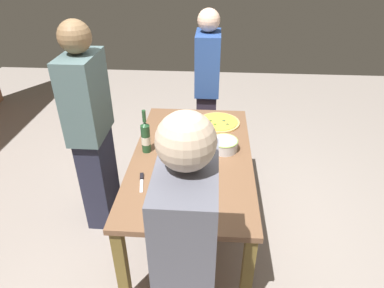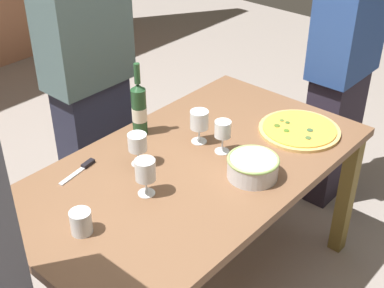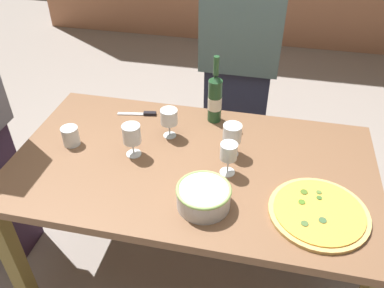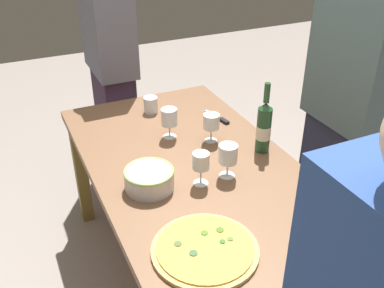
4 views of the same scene
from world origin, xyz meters
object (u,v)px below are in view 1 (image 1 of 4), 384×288
at_px(wine_glass_far_right, 181,132).
at_px(pizza_knife, 142,180).
at_px(wine_bottle, 146,137).
at_px(wine_glass_by_bottle, 198,132).
at_px(person_host, 187,273).
at_px(wine_glass_near_pizza, 166,154).
at_px(pizza, 218,122).
at_px(wine_glass_far_left, 190,165).
at_px(person_guest_right, 207,89).
at_px(serving_bowl, 224,144).
at_px(person_guest_left, 91,131).
at_px(cup_amber, 183,202).
at_px(dining_table, 192,165).

xyz_separation_m(wine_glass_far_right, pizza_knife, (-0.49, 0.22, -0.10)).
bearing_deg(pizza_knife, wine_bottle, 5.04).
relative_size(wine_glass_by_bottle, person_host, 0.09).
bearing_deg(wine_glass_far_right, wine_glass_near_pizza, 166.14).
bearing_deg(wine_bottle, person_host, -160.53).
xyz_separation_m(pizza, wine_glass_far_left, (-0.80, 0.19, 0.09)).
bearing_deg(person_guest_right, pizza_knife, -11.06).
height_order(serving_bowl, person_guest_left, person_guest_left).
bearing_deg(wine_bottle, person_guest_left, 81.24).
distance_m(cup_amber, person_host, 0.55).
bearing_deg(wine_glass_by_bottle, wine_glass_far_right, 91.50).
bearing_deg(wine_bottle, wine_glass_near_pizza, -135.70).
bearing_deg(serving_bowl, person_host, 171.31).
height_order(wine_glass_near_pizza, wine_glass_by_bottle, wine_glass_by_bottle).
relative_size(wine_bottle, wine_glass_far_right, 2.23).
bearing_deg(wine_glass_near_pizza, person_guest_right, -10.73).
xyz_separation_m(dining_table, wine_glass_far_right, (0.16, 0.10, 0.20)).
bearing_deg(serving_bowl, pizza, 5.94).
bearing_deg(wine_glass_far_right, dining_table, -148.65).
bearing_deg(person_host, person_guest_left, 31.90).
relative_size(serving_bowl, wine_glass_near_pizza, 1.47).
distance_m(dining_table, person_host, 1.14).
distance_m(serving_bowl, wine_glass_near_pizza, 0.48).
xyz_separation_m(cup_amber, person_guest_right, (1.74, -0.09, 0.02)).
xyz_separation_m(wine_glass_by_bottle, person_guest_right, (1.00, -0.04, -0.05)).
distance_m(dining_table, person_guest_left, 0.83).
height_order(dining_table, person_guest_right, person_guest_right).
distance_m(pizza, wine_glass_by_bottle, 0.42).
bearing_deg(wine_glass_near_pizza, wine_glass_far_right, -13.86).
distance_m(wine_glass_by_bottle, person_guest_left, 0.83).
xyz_separation_m(cup_amber, person_guest_left, (0.68, 0.78, 0.07)).
bearing_deg(pizza_knife, wine_glass_by_bottle, -35.50).
bearing_deg(serving_bowl, dining_table, 112.10).
distance_m(pizza, wine_bottle, 0.75).
bearing_deg(cup_amber, dining_table, -1.26).
bearing_deg(wine_bottle, person_guest_right, -20.85).
bearing_deg(wine_glass_by_bottle, cup_amber, 176.41).
distance_m(pizza, person_guest_right, 0.64).
distance_m(pizza_knife, person_guest_right, 1.55).
bearing_deg(person_guest_left, wine_glass_far_right, 11.91).
bearing_deg(pizza_knife, cup_amber, -128.46).
xyz_separation_m(wine_glass_by_bottle, person_guest_left, (-0.06, 0.83, 0.01)).
xyz_separation_m(wine_glass_near_pizza, person_host, (-0.97, -0.23, -0.01)).
distance_m(wine_glass_near_pizza, cup_amber, 0.46).
relative_size(dining_table, serving_bowl, 7.48).
height_order(dining_table, wine_glass_far_left, wine_glass_far_left).
xyz_separation_m(dining_table, serving_bowl, (0.10, -0.24, 0.14)).
bearing_deg(wine_glass_by_bottle, wine_bottle, 107.82).
height_order(pizza, person_guest_left, person_guest_left).
xyz_separation_m(dining_table, wine_glass_near_pizza, (-0.15, 0.17, 0.19)).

